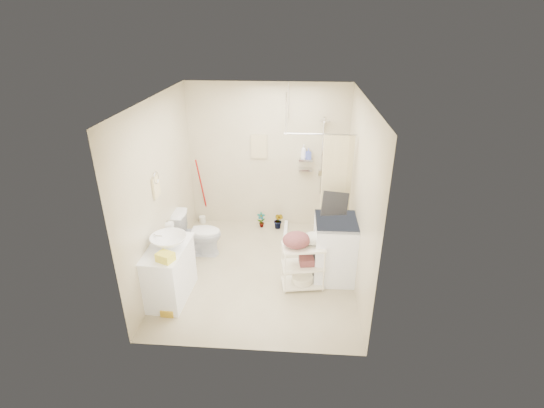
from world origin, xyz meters
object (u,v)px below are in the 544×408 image
Objects in this scene: toilet at (198,233)px; washing_machine at (336,249)px; laundry_rack at (303,262)px; vanity at (170,272)px.

washing_machine is at bearing -103.67° from toilet.
laundry_rack reaches higher than toilet.
vanity is at bearing -165.39° from washing_machine.
vanity is 1.85m from laundry_rack.
toilet is 0.80× the size of washing_machine.
washing_machine is (2.18, -0.48, 0.10)m from toilet.
washing_machine is (2.30, 0.65, 0.08)m from vanity.
washing_machine is at bearing 21.05° from laundry_rack.
laundry_rack is (-0.49, -0.28, -0.07)m from washing_machine.
washing_machine reaches higher than toilet.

